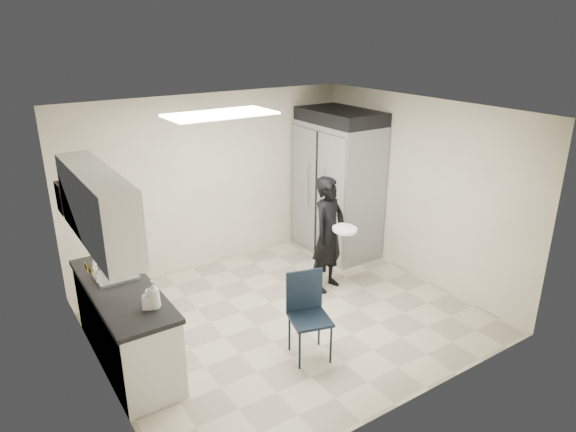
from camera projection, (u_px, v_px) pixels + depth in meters
floor at (286, 316)px, 6.57m from camera, size 4.50×4.50×0.00m
ceiling at (285, 111)px, 5.66m from camera, size 4.50×4.50×0.00m
back_wall at (213, 181)px, 7.68m from camera, size 4.50×0.00×4.50m
left_wall at (91, 267)px, 4.95m from camera, size 0.00×4.00×4.00m
right_wall at (418, 190)px, 7.28m from camera, size 0.00×4.00×4.00m
ceiling_panel at (220, 114)px, 5.67m from camera, size 1.20×0.60×0.02m
lower_counter at (126, 326)px, 5.57m from camera, size 0.60×1.90×0.86m
countertop at (121, 289)px, 5.41m from camera, size 0.64×1.95×0.05m
sink at (116, 280)px, 5.62m from camera, size 0.42×0.40×0.14m
faucet at (96, 273)px, 5.46m from camera, size 0.02×0.02×0.24m
upper_cabinets at (97, 207)px, 5.02m from camera, size 0.35×1.80×0.75m
towel_dispenser at (68, 197)px, 5.95m from camera, size 0.22×0.30×0.35m
notice_sticker_left at (90, 271)px, 5.06m from camera, size 0.00×0.12×0.07m
notice_sticker_right at (86, 267)px, 5.23m from camera, size 0.00×0.12×0.07m
commercial_fridge at (338, 189)px, 8.15m from camera, size 0.80×1.35×2.10m
fridge_compressor at (341, 116)px, 7.74m from camera, size 0.80×1.35×0.20m
folding_chair at (310, 319)px, 5.61m from camera, size 0.52×0.52×0.95m
man_tuxedo at (329, 234)px, 7.00m from camera, size 0.70×0.57×1.63m
bucket_lid at (345, 229)px, 6.81m from camera, size 0.42×0.42×0.04m
soap_bottle_a at (154, 295)px, 4.95m from camera, size 0.16×0.16×0.29m
soap_bottle_b at (147, 299)px, 4.96m from camera, size 0.13×0.13×0.20m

